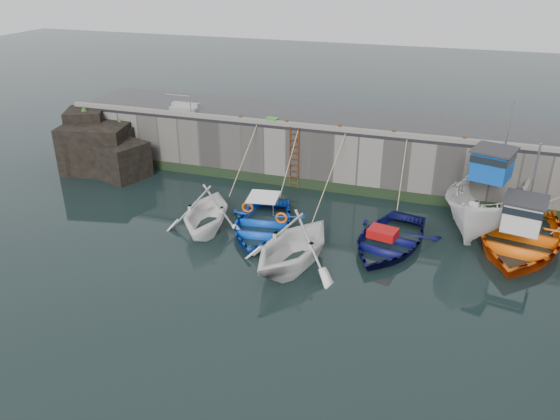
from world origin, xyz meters
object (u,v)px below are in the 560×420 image
(boat_near_blacktrim, at_px, (293,266))
(boat_far_white, at_px, (489,202))
(boat_near_white, at_px, (207,229))
(fish_crate, at_px, (272,120))
(bollard_b, at_px, (287,123))
(bollard_c, at_px, (340,128))
(boat_near_navy, at_px, (388,246))
(bollard_e, at_px, (464,139))
(boat_near_blue, at_px, (261,230))
(ladder, at_px, (294,158))
(bollard_d, at_px, (394,133))
(boat_far_orange, at_px, (520,236))
(bollard_a, at_px, (240,118))

(boat_near_blacktrim, xyz_separation_m, boat_far_white, (7.04, 5.99, 1.18))
(boat_near_white, distance_m, fish_crate, 7.07)
(bollard_b, height_order, bollard_c, same)
(boat_near_navy, xyz_separation_m, bollard_e, (2.44, 5.05, 3.30))
(boat_near_blue, height_order, bollard_e, bollard_e)
(fish_crate, distance_m, bollard_b, 0.83)
(boat_near_navy, xyz_separation_m, fish_crate, (-6.88, 5.19, 3.30))
(boat_near_white, relative_size, bollard_c, 15.43)
(boat_near_navy, distance_m, boat_far_white, 5.10)
(ladder, bearing_deg, bollard_d, 4.00)
(ladder, xyz_separation_m, fish_crate, (-1.32, 0.48, 1.70))
(boat_near_navy, height_order, bollard_e, bollard_e)
(boat_near_blue, height_order, boat_near_blacktrim, boat_near_blacktrim)
(boat_far_orange, bearing_deg, bollard_b, 174.25)
(fish_crate, bearing_deg, boat_near_blacktrim, -55.42)
(boat_near_blacktrim, relative_size, bollard_a, 17.18)
(bollard_a, relative_size, bollard_d, 1.00)
(boat_near_navy, relative_size, bollard_a, 18.73)
(boat_far_white, bearing_deg, bollard_d, 174.31)
(boat_near_blacktrim, height_order, boat_far_white, boat_far_white)
(boat_near_white, distance_m, boat_far_white, 12.36)
(bollard_e, bearing_deg, boat_near_blue, -145.86)
(boat_near_blacktrim, bearing_deg, bollard_d, 86.45)
(bollard_d, distance_m, bollard_e, 3.20)
(boat_near_navy, bearing_deg, boat_near_blue, -165.33)
(boat_far_white, distance_m, bollard_d, 5.36)
(ladder, relative_size, bollard_a, 11.43)
(ladder, bearing_deg, bollard_c, 8.67)
(bollard_e, bearing_deg, bollard_d, 180.00)
(boat_near_blacktrim, relative_size, bollard_c, 17.18)
(bollard_c, relative_size, bollard_e, 1.00)
(boat_far_orange, relative_size, bollard_b, 27.04)
(boat_far_white, height_order, bollard_a, boat_far_white)
(boat_near_white, bearing_deg, bollard_d, 30.11)
(bollard_c, distance_m, bollard_d, 2.60)
(boat_far_orange, distance_m, bollard_e, 5.10)
(ladder, height_order, boat_near_navy, ladder)
(boat_near_white, relative_size, boat_far_orange, 0.57)
(fish_crate, relative_size, bollard_c, 2.07)
(boat_near_blue, height_order, bollard_d, bollard_d)
(boat_far_orange, xyz_separation_m, fish_crate, (-11.98, 3.42, 2.85))
(boat_near_blue, xyz_separation_m, boat_far_white, (9.26, 3.51, 1.18))
(boat_far_orange, height_order, bollard_c, boat_far_orange)
(bollard_d, bearing_deg, bollard_e, 0.00)
(boat_near_blacktrim, bearing_deg, bollard_c, 104.88)
(ladder, xyz_separation_m, bollard_e, (8.00, 0.34, 1.71))
(bollard_d, bearing_deg, bollard_a, 180.00)
(boat_far_orange, bearing_deg, boat_near_white, -157.23)
(fish_crate, distance_m, bollard_d, 6.12)
(bollard_b, bearing_deg, boat_near_blue, -83.68)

